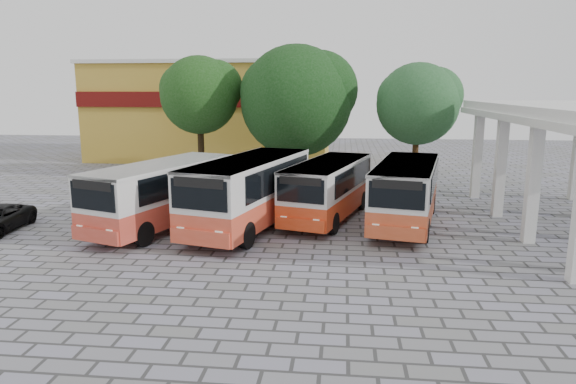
# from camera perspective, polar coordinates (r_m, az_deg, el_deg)

# --- Properties ---
(ground) EXTENTS (90.00, 90.00, 0.00)m
(ground) POSITION_cam_1_polar(r_m,az_deg,el_deg) (19.81, 4.71, -6.41)
(ground) COLOR slate
(ground) RESTS_ON ground
(shophouse_block) EXTENTS (20.40, 10.40, 8.30)m
(shophouse_block) POSITION_cam_1_polar(r_m,az_deg,el_deg) (46.31, -8.21, 8.99)
(shophouse_block) COLOR #B08B2A
(shophouse_block) RESTS_ON ground
(bus_far_left) EXTENTS (4.88, 8.48, 2.87)m
(bus_far_left) POSITION_cam_1_polar(r_m,az_deg,el_deg) (23.14, -13.76, 0.15)
(bus_far_left) COLOR #CB422E
(bus_far_left) RESTS_ON ground
(bus_centre_left) EXTENTS (4.66, 9.01, 3.08)m
(bus_centre_left) POSITION_cam_1_polar(r_m,az_deg,el_deg) (22.42, -4.32, 0.41)
(bus_centre_left) COLOR #D8492C
(bus_centre_left) RESTS_ON ground
(bus_centre_right) EXTENTS (4.25, 7.97, 2.71)m
(bus_centre_right) POSITION_cam_1_polar(r_m,az_deg,el_deg) (24.08, 4.52, 0.67)
(bus_centre_right) COLOR red
(bus_centre_right) RESTS_ON ground
(bus_far_right) EXTENTS (3.96, 8.23, 2.83)m
(bus_far_right) POSITION_cam_1_polar(r_m,az_deg,el_deg) (23.52, 13.00, 0.31)
(bus_far_right) COLOR #CA4B24
(bus_far_right) RESTS_ON ground
(tree_left) EXTENTS (5.45, 5.19, 8.21)m
(tree_left) POSITION_cam_1_polar(r_m,az_deg,el_deg) (35.29, -9.72, 10.84)
(tree_left) COLOR black
(tree_left) RESTS_ON ground
(tree_middle) EXTENTS (7.58, 7.22, 8.86)m
(tree_middle) POSITION_cam_1_polar(r_m,az_deg,el_deg) (33.78, 1.08, 10.48)
(tree_middle) COLOR #3F2F19
(tree_middle) RESTS_ON ground
(tree_right) EXTENTS (5.26, 5.01, 7.63)m
(tree_right) POSITION_cam_1_polar(r_m,az_deg,el_deg) (32.84, 14.33, 9.75)
(tree_right) COLOR #402711
(tree_right) RESTS_ON ground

